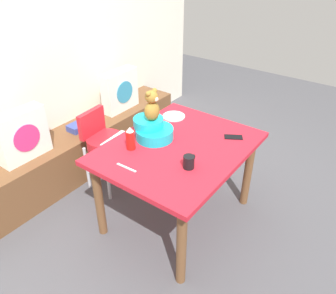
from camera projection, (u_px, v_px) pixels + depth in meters
ground_plane at (177, 216)px, 2.97m from camera, size 8.00×8.00×0.00m
back_wall at (44, 41)px, 3.02m from camera, size 4.40×0.10×2.60m
window_bench at (80, 150)px, 3.46m from camera, size 2.60×0.44×0.46m
pillow_floral_left at (22, 136)px, 2.82m from camera, size 0.44×0.15×0.44m
pillow_floral_right at (120, 91)px, 3.63m from camera, size 0.44×0.15×0.44m
book_stack at (78, 127)px, 3.34m from camera, size 0.20×0.14×0.06m
dining_table at (178, 157)px, 2.63m from camera, size 1.22×0.97×0.74m
highchair at (104, 140)px, 3.06m from camera, size 0.34×0.47×0.79m
infant_seat_teal at (153, 130)px, 2.64m from camera, size 0.30×0.33×0.16m
teddy_bear at (152, 106)px, 2.53m from camera, size 0.13×0.12×0.25m
ketchup_bottle at (131, 139)px, 2.49m from camera, size 0.07×0.07×0.18m
coffee_mug at (189, 162)px, 2.30m from camera, size 0.12×0.08×0.09m
dinner_plate_near at (174, 116)px, 2.97m from camera, size 0.20×0.20×0.01m
cell_phone at (233, 137)px, 2.67m from camera, size 0.13×0.16×0.01m
table_fork at (126, 168)px, 2.32m from camera, size 0.02×0.17×0.01m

